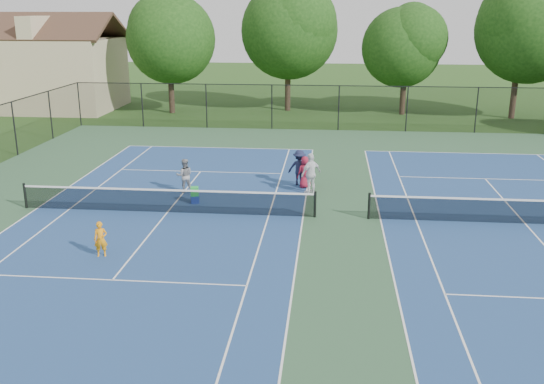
# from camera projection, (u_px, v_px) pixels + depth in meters

# --- Properties ---
(ground) EXTENTS (140.00, 140.00, 0.00)m
(ground) POSITION_uv_depth(u_px,v_px,m) (341.00, 218.00, 23.82)
(ground) COLOR #234716
(ground) RESTS_ON ground
(court_pad) EXTENTS (36.00, 36.00, 0.01)m
(court_pad) POSITION_uv_depth(u_px,v_px,m) (341.00, 218.00, 23.82)
(court_pad) COLOR #31583A
(court_pad) RESTS_ON ground
(tennis_court_left) EXTENTS (12.00, 23.83, 1.07)m
(tennis_court_left) POSITION_uv_depth(u_px,v_px,m) (167.00, 210.00, 24.44)
(tennis_court_left) COLOR navy
(tennis_court_left) RESTS_ON ground
(tennis_court_right) EXTENTS (12.00, 23.83, 1.07)m
(tennis_court_right) POSITION_uv_depth(u_px,v_px,m) (525.00, 222.00, 23.15)
(tennis_court_right) COLOR navy
(tennis_court_right) RESTS_ON ground
(perimeter_fence) EXTENTS (36.08, 36.08, 3.02)m
(perimeter_fence) POSITION_uv_depth(u_px,v_px,m) (343.00, 179.00, 23.36)
(perimeter_fence) COLOR black
(perimeter_fence) RESTS_ON ground
(tree_back_a) EXTENTS (6.80, 6.80, 9.15)m
(tree_back_a) POSITION_uv_depth(u_px,v_px,m) (169.00, 34.00, 46.12)
(tree_back_a) COLOR #2D2116
(tree_back_a) RESTS_ON ground
(tree_back_b) EXTENTS (7.60, 7.60, 10.03)m
(tree_back_b) POSITION_uv_depth(u_px,v_px,m) (288.00, 26.00, 47.03)
(tree_back_b) COLOR #2D2116
(tree_back_b) RESTS_ON ground
(tree_back_c) EXTENTS (6.00, 6.00, 8.40)m
(tree_back_c) POSITION_uv_depth(u_px,v_px,m) (406.00, 42.00, 45.57)
(tree_back_c) COLOR #2D2116
(tree_back_c) RESTS_ON ground
(tree_back_d) EXTENTS (7.80, 7.80, 10.37)m
(tree_back_d) POSITION_uv_depth(u_px,v_px,m) (522.00, 24.00, 43.49)
(tree_back_d) COLOR #2D2116
(tree_back_d) RESTS_ON ground
(clapboard_house) EXTENTS (10.80, 8.10, 7.65)m
(clapboard_house) POSITION_uv_depth(u_px,v_px,m) (52.00, 71.00, 48.85)
(clapboard_house) COLOR tan
(clapboard_house) RESTS_ON ground
(child_player) EXTENTS (0.50, 0.39, 1.21)m
(child_player) POSITION_uv_depth(u_px,v_px,m) (101.00, 239.00, 19.99)
(child_player) COLOR orange
(child_player) RESTS_ON ground
(instructor) EXTENTS (0.87, 0.75, 1.53)m
(instructor) POSITION_uv_depth(u_px,v_px,m) (185.00, 176.00, 26.98)
(instructor) COLOR gray
(instructor) RESTS_ON ground
(bystander_a) EXTENTS (1.09, 1.06, 1.83)m
(bystander_a) POSITION_uv_depth(u_px,v_px,m) (311.00, 174.00, 26.75)
(bystander_a) COLOR white
(bystander_a) RESTS_ON ground
(bystander_b) EXTENTS (1.18, 0.83, 1.66)m
(bystander_b) POSITION_uv_depth(u_px,v_px,m) (299.00, 168.00, 28.05)
(bystander_b) COLOR #1B1F3C
(bystander_b) RESTS_ON ground
(bystander_c) EXTENTS (0.86, 0.75, 1.48)m
(bystander_c) POSITION_uv_depth(u_px,v_px,m) (305.00, 172.00, 27.65)
(bystander_c) COLOR maroon
(bystander_c) RESTS_ON ground
(ball_crate) EXTENTS (0.42, 0.41, 0.33)m
(ball_crate) POSITION_uv_depth(u_px,v_px,m) (195.00, 199.00, 25.62)
(ball_crate) COLOR navy
(ball_crate) RESTS_ON ground
(ball_hopper) EXTENTS (0.38, 0.34, 0.38)m
(ball_hopper) POSITION_uv_depth(u_px,v_px,m) (195.00, 191.00, 25.52)
(ball_hopper) COLOR green
(ball_hopper) RESTS_ON ball_crate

